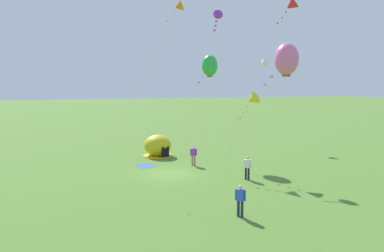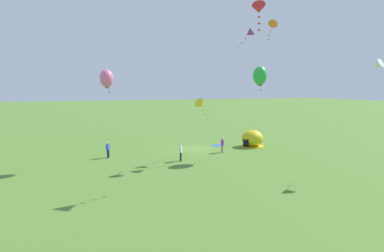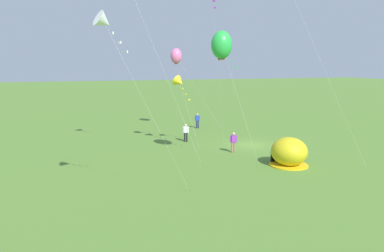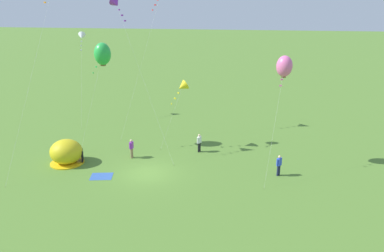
{
  "view_description": "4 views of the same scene",
  "coord_description": "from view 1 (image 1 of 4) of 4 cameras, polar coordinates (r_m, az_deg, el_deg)",
  "views": [
    {
      "loc": [
        27.65,
        -7.4,
        7.0
      ],
      "look_at": [
        1.45,
        1.44,
        3.86
      ],
      "focal_mm": 35.0,
      "sensor_mm": 36.0,
      "label": 1
    },
    {
      "loc": [
        12.46,
        33.34,
        7.37
      ],
      "look_at": [
        1.26,
        2.06,
        3.13
      ],
      "focal_mm": 28.0,
      "sensor_mm": 36.0,
      "label": 2
    },
    {
      "loc": [
        -29.63,
        16.83,
        7.26
      ],
      "look_at": [
        0.73,
        5.42,
        1.97
      ],
      "focal_mm": 35.0,
      "sensor_mm": 36.0,
      "label": 3
    },
    {
      "loc": [
        7.57,
        -26.44,
        13.28
      ],
      "look_at": [
        3.11,
        3.35,
        3.03
      ],
      "focal_mm": 35.0,
      "sensor_mm": 36.0,
      "label": 4
    }
  ],
  "objects": [
    {
      "name": "person_far_back",
      "position": [
        27.78,
        8.42,
        -6.15
      ],
      "size": [
        0.4,
        0.52,
        1.72
      ],
      "color": "black",
      "rests_on": "ground"
    },
    {
      "name": "ground_plane",
      "position": [
        29.46,
        -3.58,
        -7.29
      ],
      "size": [
        300.0,
        300.0,
        0.0
      ],
      "primitive_type": "plane",
      "color": "#517A2D"
    },
    {
      "name": "kite_orange",
      "position": [
        37.94,
        -2.1,
        17.72
      ],
      "size": [
        2.55,
        7.79,
        15.05
      ],
      "color": "silver",
      "rests_on": "ground"
    },
    {
      "name": "kite_yellow",
      "position": [
        29.22,
        9.11,
        3.99
      ],
      "size": [
        2.66,
        1.88,
        6.39
      ],
      "color": "silver",
      "rests_on": "ground"
    },
    {
      "name": "kite_white",
      "position": [
        44.47,
        10.75,
        9.3
      ],
      "size": [
        1.71,
        5.34,
        9.83
      ],
      "color": "silver",
      "rests_on": "ground"
    },
    {
      "name": "person_with_toddler",
      "position": [
        32.08,
        0.23,
        -4.38
      ],
      "size": [
        0.3,
        0.58,
        1.72
      ],
      "color": "#8C7251",
      "rests_on": "ground"
    },
    {
      "name": "person_watching_sky",
      "position": [
        20.19,
        7.38,
        -10.98
      ],
      "size": [
        0.43,
        0.47,
        1.72
      ],
      "color": "#1E2347",
      "rests_on": "ground"
    },
    {
      "name": "kite_purple",
      "position": [
        34.46,
        3.87,
        16.33
      ],
      "size": [
        6.26,
        4.45,
        13.49
      ],
      "color": "silver",
      "rests_on": "ground"
    },
    {
      "name": "popup_tent",
      "position": [
        36.39,
        -5.25,
        -3.06
      ],
      "size": [
        2.81,
        2.81,
        2.1
      ],
      "color": "gold",
      "rests_on": "ground"
    },
    {
      "name": "kite_pink",
      "position": [
        20.5,
        14.21,
        9.81
      ],
      "size": [
        1.9,
        5.66,
        9.11
      ],
      "color": "silver",
      "rests_on": "ground"
    },
    {
      "name": "kite_green",
      "position": [
        35.33,
        2.71,
        9.16
      ],
      "size": [
        2.7,
        2.98,
        9.66
      ],
      "color": "silver",
      "rests_on": "ground"
    },
    {
      "name": "kite_red",
      "position": [
        35.05,
        14.83,
        17.33
      ],
      "size": [
        4.21,
        5.57,
        14.42
      ],
      "color": "silver",
      "rests_on": "ground"
    },
    {
      "name": "picnic_blanket",
      "position": [
        32.48,
        -7.12,
        -6.02
      ],
      "size": [
        1.92,
        1.6,
        0.01
      ],
      "primitive_type": "cube",
      "rotation": [
        0.0,
        0.0,
        0.19
      ],
      "color": "#3359A5",
      "rests_on": "ground"
    }
  ]
}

